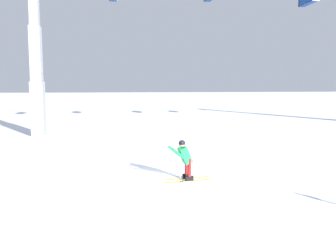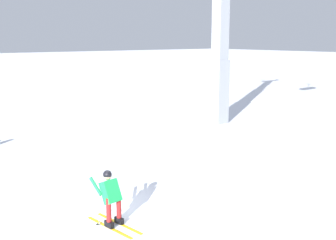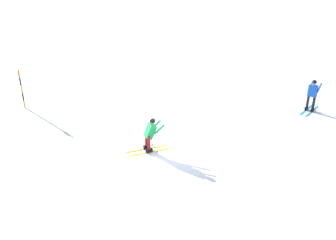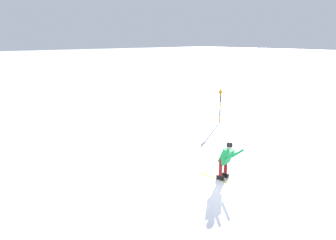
{
  "view_description": "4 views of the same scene",
  "coord_description": "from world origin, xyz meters",
  "views": [
    {
      "loc": [
        -1.43,
        -12.4,
        3.44
      ],
      "look_at": [
        0.41,
        1.0,
        1.99
      ],
      "focal_mm": 35.93,
      "sensor_mm": 36.0,
      "label": 1
    },
    {
      "loc": [
        9.71,
        -5.93,
        4.83
      ],
      "look_at": [
        1.19,
        0.78,
        2.68
      ],
      "focal_mm": 44.4,
      "sensor_mm": 36.0,
      "label": 2
    },
    {
      "loc": [
        3.04,
        12.34,
        7.55
      ],
      "look_at": [
        0.32,
        0.52,
        1.96
      ],
      "focal_mm": 38.37,
      "sensor_mm": 36.0,
      "label": 3
    },
    {
      "loc": [
        -6.72,
        8.12,
        5.1
      ],
      "look_at": [
        0.59,
        2.1,
        2.75
      ],
      "focal_mm": 35.82,
      "sensor_mm": 36.0,
      "label": 4
    }
  ],
  "objects": [
    {
      "name": "ground_plane",
      "position": [
        0.0,
        0.0,
        0.0
      ],
      "size": [
        260.0,
        260.0,
        0.0
      ],
      "primitive_type": "plane",
      "color": "white"
    },
    {
      "name": "trail_marker_pole",
      "position": [
        6.58,
        -6.93,
        1.15
      ],
      "size": [
        0.07,
        0.28,
        2.14
      ],
      "color": "orange",
      "rests_on": "ground_plane"
    },
    {
      "name": "skier_carving_main",
      "position": [
        0.76,
        -0.8,
        0.83
      ],
      "size": [
        1.83,
        0.77,
        1.57
      ],
      "color": "yellow",
      "rests_on": "ground_plane"
    }
  ]
}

